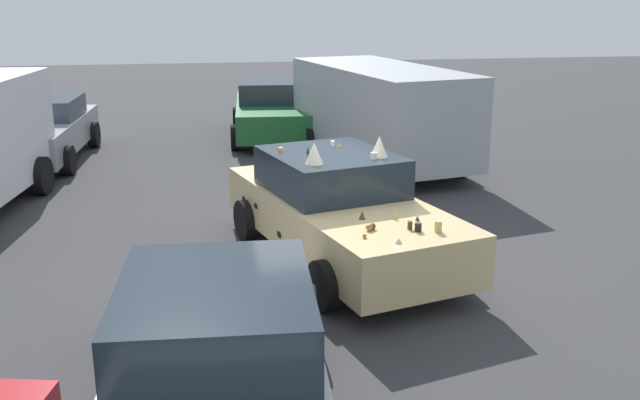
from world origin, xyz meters
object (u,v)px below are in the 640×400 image
parked_van_far_right (380,110)px  parked_sedan_row_back_center (219,354)px  parked_sedan_row_back_far (271,110)px  art_car_decorated (339,209)px  parked_sedan_far_left (40,130)px

parked_van_far_right → parked_sedan_row_back_center: parked_van_far_right is taller
parked_sedan_row_back_far → art_car_decorated: bearing=4.2°
art_car_decorated → parked_sedan_far_left: art_car_decorated is taller
parked_sedan_row_back_far → parked_sedan_far_left: parked_sedan_row_back_far is taller
parked_sedan_row_back_far → parked_sedan_row_back_center: size_ratio=0.98×
parked_sedan_row_back_far → parked_van_far_right: bearing=34.3°
parked_sedan_far_left → parked_sedan_row_back_center: bearing=21.2°
art_car_decorated → parked_van_far_right: bearing=145.0°
parked_van_far_right → parked_sedan_row_back_center: size_ratio=1.21×
parked_van_far_right → parked_sedan_row_back_center: bearing=146.0°
parked_sedan_far_left → parked_sedan_row_back_center: (-11.16, -3.60, 0.03)m
parked_van_far_right → parked_sedan_far_left: size_ratio=1.21×
art_car_decorated → parked_sedan_far_left: 9.03m
parked_sedan_row_back_far → parked_sedan_row_back_center: parked_sedan_row_back_far is taller
art_car_decorated → parked_sedan_row_back_far: size_ratio=1.07×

